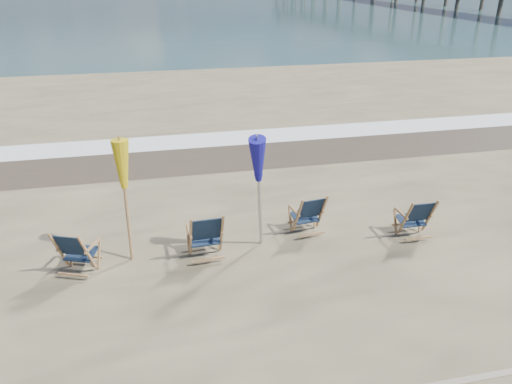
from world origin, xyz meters
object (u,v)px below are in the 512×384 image
Objects in this scene: beach_chair_1 at (222,235)px; umbrella_blue at (259,158)px; beach_chair_3 at (430,218)px; beach_chair_2 at (322,213)px; beach_chair_0 at (87,254)px; umbrella_yellow at (122,172)px.

umbrella_blue is (0.71, 0.10, 1.37)m from beach_chair_1.
beach_chair_1 reaches higher than beach_chair_3.
beach_chair_2 is at bearing -168.71° from beach_chair_1.
beach_chair_2 is 0.38× the size of umbrella_blue.
beach_chair_3 is (6.33, -0.01, -0.00)m from beach_chair_0.
umbrella_yellow is (-5.64, 0.50, 1.25)m from beach_chair_3.
umbrella_blue reaches higher than beach_chair_0.
umbrella_yellow reaches higher than beach_chair_1.
beach_chair_0 is at bearing -176.08° from umbrella_blue.
beach_chair_1 is 2.04m from umbrella_yellow.
umbrella_yellow is at bearing -123.12° from beach_chair_0.
umbrella_yellow reaches higher than beach_chair_0.
beach_chair_3 is 0.38× the size of umbrella_blue.
beach_chair_1 is at bearing -155.36° from beach_chair_0.
beach_chair_0 reaches higher than beach_chair_2.
beach_chair_1 is 4.03m from beach_chair_3.
beach_chair_0 is 3.33m from umbrella_blue.
beach_chair_1 is at bearing 6.96° from beach_chair_2.
beach_chair_1 reaches higher than beach_chair_0.
beach_chair_1 is 1.55m from umbrella_blue.
beach_chair_1 is 2.12m from beach_chair_2.
umbrella_yellow is (-1.60, 0.38, 1.21)m from beach_chair_1.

